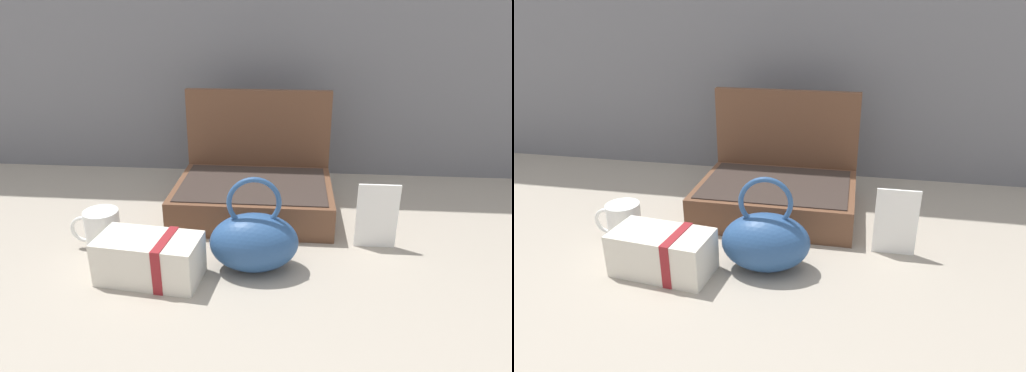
% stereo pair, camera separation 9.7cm
% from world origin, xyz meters
% --- Properties ---
extents(ground_plane, '(6.00, 6.00, 0.00)m').
position_xyz_m(ground_plane, '(0.00, 0.00, 0.00)').
color(ground_plane, '#9E9384').
extents(open_suitcase, '(0.42, 0.32, 0.32)m').
position_xyz_m(open_suitcase, '(-0.05, 0.24, 0.07)').
color(open_suitcase, brown).
rests_on(open_suitcase, ground_plane).
extents(teal_pouch_handbag, '(0.20, 0.14, 0.22)m').
position_xyz_m(teal_pouch_handbag, '(-0.03, -0.07, 0.07)').
color(teal_pouch_handbag, '#284C7F').
rests_on(teal_pouch_handbag, ground_plane).
extents(cream_toiletry_bag, '(0.22, 0.13, 0.10)m').
position_xyz_m(cream_toiletry_bag, '(-0.24, -0.12, 0.05)').
color(cream_toiletry_bag, silver).
rests_on(cream_toiletry_bag, ground_plane).
extents(coffee_mug, '(0.12, 0.08, 0.10)m').
position_xyz_m(coffee_mug, '(-0.39, -0.01, 0.05)').
color(coffee_mug, white).
rests_on(coffee_mug, ground_plane).
extents(info_card_left, '(0.10, 0.01, 0.16)m').
position_xyz_m(info_card_left, '(0.25, 0.05, 0.08)').
color(info_card_left, white).
rests_on(info_card_left, ground_plane).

